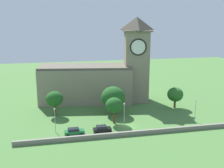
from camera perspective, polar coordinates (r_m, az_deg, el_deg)
The scene contains 12 objects.
ground_plane at distance 87.33m, azimuth 0.38°, elevation -5.02°, with size 200.00×200.00×0.00m, color #477538.
church at distance 93.34m, azimuth -2.54°, elevation 1.50°, with size 37.66×16.73×27.98m.
quay_barrier at distance 68.14m, azimuth 4.26°, elevation -10.00°, with size 55.35×0.70×1.08m, color gray.
car_green at distance 68.73m, azimuth -7.76°, elevation -9.59°, with size 4.81×2.23×1.69m.
car_black at distance 69.34m, azimuth -2.06°, elevation -9.20°, with size 4.44×2.32×1.81m.
streetlamp_west_end at distance 69.75m, azimuth -11.61°, elevation -6.42°, with size 0.44×0.44×6.24m.
streetlamp_west_mid at distance 71.15m, azimuth 2.52°, elevation -5.56°, with size 0.44×0.44×6.62m.
streetlamp_central at distance 78.55m, azimuth 16.74°, elevation -4.31°, with size 0.44×0.44×6.60m.
tree_riverside_west at distance 88.92m, azimuth 12.81°, elevation -2.12°, with size 4.93×4.93×6.57m.
tree_by_tower at distance 81.09m, azimuth 0.23°, elevation -2.72°, with size 6.94×6.94×8.22m.
tree_riverside_east at distance 81.34m, azimuth -11.70°, elevation -3.01°, with size 4.83×4.83×7.22m.
tree_churchyard at distance 73.97m, azimuth 0.44°, elevation -4.41°, with size 4.58×4.58×7.07m.
Camera 1 is at (-18.01, -65.93, 27.42)m, focal length 44.69 mm.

